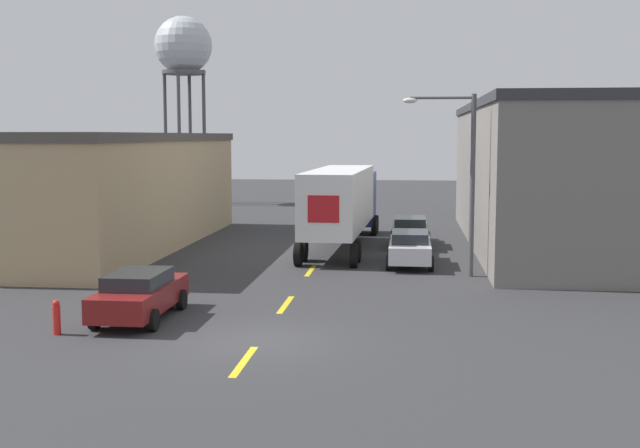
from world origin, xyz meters
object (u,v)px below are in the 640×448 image
object	(u,v)px
parked_car_right_far	(410,231)
water_tower	(183,49)
parked_car_right_mid	(410,247)
street_lamp	(463,169)
fire_hydrant	(57,317)
semi_truck	(343,200)
parked_car_left_near	(140,294)

from	to	relation	value
parked_car_right_far	water_tower	xyz separation A→B (m)	(-18.52, 24.23, 11.80)
parked_car_right_mid	street_lamp	distance (m)	4.72
water_tower	fire_hydrant	xyz separation A→B (m)	(8.62, -43.61, -12.10)
street_lamp	fire_hydrant	xyz separation A→B (m)	(-11.93, -10.83, -3.77)
semi_truck	parked_car_left_near	size ratio (longest dim) A/B	3.03
street_lamp	water_tower	bearing A→B (deg)	122.08
parked_car_right_mid	fire_hydrant	bearing A→B (deg)	-126.68
semi_truck	water_tower	world-z (taller)	water_tower
semi_truck	parked_car_right_mid	world-z (taller)	semi_truck
parked_car_left_near	parked_car_right_far	bearing A→B (deg)	64.64
water_tower	fire_hydrant	world-z (taller)	water_tower
semi_truck	parked_car_right_far	world-z (taller)	semi_truck
water_tower	fire_hydrant	size ratio (longest dim) A/B	15.38
water_tower	street_lamp	size ratio (longest dim) A/B	2.11
semi_truck	parked_car_right_mid	size ratio (longest dim) A/B	3.03
semi_truck	water_tower	xyz separation A→B (m)	(-15.16, 24.96, 10.19)
semi_truck	parked_car_right_far	size ratio (longest dim) A/B	3.03
parked_car_right_mid	water_tower	size ratio (longest dim) A/B	0.31
parked_car_right_mid	water_tower	bearing A→B (deg)	121.41
semi_truck	street_lamp	xyz separation A→B (m)	(5.39, -7.82, 1.86)
parked_car_right_far	street_lamp	world-z (taller)	street_lamp
semi_truck	parked_car_right_mid	distance (m)	6.53
semi_truck	parked_car_right_mid	bearing A→B (deg)	-56.01
water_tower	street_lamp	distance (m)	39.58
semi_truck	water_tower	distance (m)	30.93
fire_hydrant	parked_car_left_near	bearing A→B (deg)	50.88
parked_car_right_mid	water_tower	distance (m)	37.44
semi_truck	parked_car_right_far	distance (m)	3.80
parked_car_right_mid	parked_car_left_near	xyz separation A→B (m)	(-8.19, -11.19, 0.00)
street_lamp	semi_truck	bearing A→B (deg)	124.58
water_tower	street_lamp	world-z (taller)	water_tower
semi_truck	parked_car_left_near	bearing A→B (deg)	-104.39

